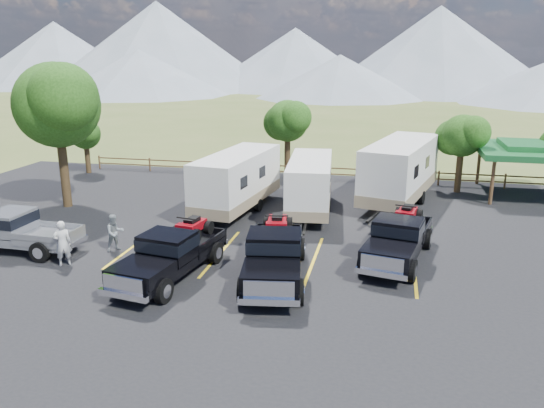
% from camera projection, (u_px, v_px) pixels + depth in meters
% --- Properties ---
extents(ground, '(320.00, 320.00, 0.00)m').
position_uv_depth(ground, '(240.00, 299.00, 18.43)').
color(ground, '#485D27').
rests_on(ground, ground).
extents(asphalt_lot, '(44.00, 34.00, 0.04)m').
position_uv_depth(asphalt_lot, '(261.00, 266.00, 21.24)').
color(asphalt_lot, black).
rests_on(asphalt_lot, ground).
extents(stall_lines, '(12.12, 5.50, 0.01)m').
position_uv_depth(stall_lines, '(266.00, 256.00, 22.18)').
color(stall_lines, yellow).
rests_on(stall_lines, asphalt_lot).
extents(tree_big_nw, '(5.54, 5.18, 7.84)m').
position_uv_depth(tree_big_nw, '(57.00, 105.00, 27.98)').
color(tree_big_nw, black).
rests_on(tree_big_nw, ground).
extents(tree_ne_a, '(3.11, 2.92, 4.76)m').
position_uv_depth(tree_ne_a, '(462.00, 136.00, 31.59)').
color(tree_ne_a, black).
rests_on(tree_ne_a, ground).
extents(tree_north, '(3.46, 3.24, 5.25)m').
position_uv_depth(tree_north, '(287.00, 121.00, 35.66)').
color(tree_north, black).
rests_on(tree_north, ground).
extents(tree_nw_small, '(2.59, 2.43, 3.85)m').
position_uv_depth(tree_nw_small, '(85.00, 134.00, 36.97)').
color(tree_nw_small, black).
rests_on(tree_nw_small, ground).
extents(rail_fence, '(36.12, 0.12, 1.00)m').
position_uv_depth(rail_fence, '(345.00, 172.00, 35.22)').
color(rail_fence, brown).
rests_on(rail_fence, ground).
extents(pavilion, '(6.20, 6.20, 3.22)m').
position_uv_depth(pavilion, '(533.00, 150.00, 30.93)').
color(pavilion, brown).
rests_on(pavilion, ground).
extents(mountain_range, '(209.00, 71.00, 20.00)m').
position_uv_depth(mountain_range, '(337.00, 55.00, 117.36)').
color(mountain_range, gray).
rests_on(mountain_range, ground).
extents(rig_left, '(2.82, 6.19, 1.99)m').
position_uv_depth(rig_left, '(172.00, 253.00, 19.96)').
color(rig_left, black).
rests_on(rig_left, asphalt_lot).
extents(rig_center, '(2.97, 6.54, 2.11)m').
position_uv_depth(rig_center, '(275.00, 253.00, 19.80)').
color(rig_center, black).
rests_on(rig_center, asphalt_lot).
extents(rig_right, '(3.08, 6.27, 2.01)m').
position_uv_depth(rig_right, '(399.00, 237.00, 21.62)').
color(rig_right, black).
rests_on(rig_right, asphalt_lot).
extents(trailer_left, '(3.25, 9.04, 3.12)m').
position_uv_depth(trailer_left, '(237.00, 181.00, 28.17)').
color(trailer_left, silver).
rests_on(trailer_left, asphalt_lot).
extents(trailer_center, '(2.78, 8.33, 2.88)m').
position_uv_depth(trailer_center, '(310.00, 185.00, 27.89)').
color(trailer_center, silver).
rests_on(trailer_center, asphalt_lot).
extents(trailer_right, '(4.56, 10.04, 3.49)m').
position_uv_depth(trailer_right, '(400.00, 171.00, 29.66)').
color(trailer_right, silver).
rests_on(trailer_right, asphalt_lot).
extents(pickup_silver, '(5.91, 2.19, 1.76)m').
position_uv_depth(pickup_silver, '(15.00, 230.00, 22.61)').
color(pickup_silver, gray).
rests_on(pickup_silver, asphalt_lot).
extents(person_a, '(0.81, 0.76, 1.86)m').
position_uv_depth(person_a, '(62.00, 243.00, 21.03)').
color(person_a, silver).
rests_on(person_a, asphalt_lot).
extents(person_b, '(0.98, 0.99, 1.61)m').
position_uv_depth(person_b, '(115.00, 233.00, 22.65)').
color(person_b, gray).
rests_on(person_b, asphalt_lot).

